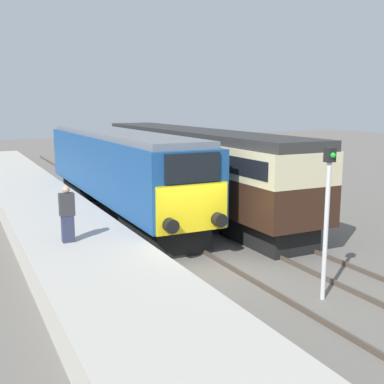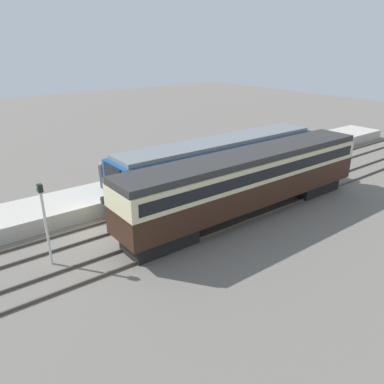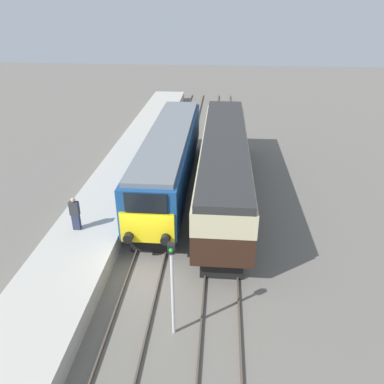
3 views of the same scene
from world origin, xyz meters
name	(u,v)px [view 2 (image 2 of 3)]	position (x,y,z in m)	size (l,w,h in m)	color
ground_plane	(101,230)	(0.00, 0.00, 0.00)	(120.00, 120.00, 0.00)	slate
platform_left	(183,177)	(-3.30, 8.00, 0.44)	(3.50, 50.00, 0.89)	#B7B2A8
rails_near_track	(176,207)	(0.00, 5.00, 0.07)	(1.51, 60.00, 0.14)	#4C4238
rails_far_track	(211,226)	(3.40, 5.00, 0.07)	(1.50, 60.00, 0.14)	#4C4238
locomotive	(220,164)	(0.00, 8.63, 2.16)	(2.70, 15.79, 3.81)	black
passenger_carriage	(250,178)	(3.40, 7.89, 2.33)	(2.75, 16.87, 3.85)	black
person_on_platform	(102,175)	(-3.71, 1.96, 1.75)	(0.44, 0.26, 1.73)	#2D334C
signal_post	(45,218)	(1.70, -3.25, 2.35)	(0.24, 0.28, 3.96)	silver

